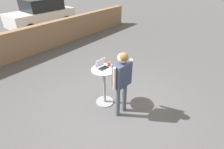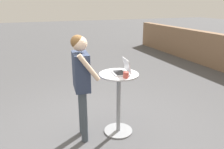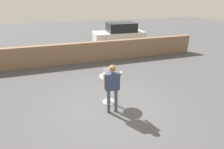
{
  "view_description": "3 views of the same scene",
  "coord_description": "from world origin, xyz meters",
  "px_view_note": "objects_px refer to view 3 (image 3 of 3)",
  "views": [
    {
      "loc": [
        -2.88,
        -2.19,
        3.29
      ],
      "look_at": [
        0.25,
        0.27,
        0.89
      ],
      "focal_mm": 28.0,
      "sensor_mm": 36.0,
      "label": 1
    },
    {
      "loc": [
        3.2,
        -0.95,
        2.2
      ],
      "look_at": [
        0.24,
        0.2,
        1.15
      ],
      "focal_mm": 35.0,
      "sensor_mm": 36.0,
      "label": 2
    },
    {
      "loc": [
        -1.51,
        -4.99,
        3.65
      ],
      "look_at": [
        0.16,
        0.28,
        1.18
      ],
      "focal_mm": 28.0,
      "sensor_mm": 36.0,
      "label": 3
    }
  ],
  "objects_px": {
    "cafe_table": "(109,87)",
    "parked_car_near_street": "(119,34)",
    "laptop": "(108,74)",
    "standing_person": "(112,83)",
    "coffee_mug": "(115,74)"
  },
  "relations": [
    {
      "from": "standing_person",
      "to": "parked_car_near_street",
      "type": "relative_size",
      "value": 0.43
    },
    {
      "from": "cafe_table",
      "to": "laptop",
      "type": "height_order",
      "value": "laptop"
    },
    {
      "from": "cafe_table",
      "to": "laptop",
      "type": "distance_m",
      "value": 0.5
    },
    {
      "from": "laptop",
      "to": "parked_car_near_street",
      "type": "xyz_separation_m",
      "value": [
        3.22,
        7.81,
        -0.25
      ]
    },
    {
      "from": "cafe_table",
      "to": "parked_car_near_street",
      "type": "height_order",
      "value": "parked_car_near_street"
    },
    {
      "from": "cafe_table",
      "to": "standing_person",
      "type": "relative_size",
      "value": 0.62
    },
    {
      "from": "parked_car_near_street",
      "to": "standing_person",
      "type": "bearing_deg",
      "value": -111.23
    },
    {
      "from": "cafe_table",
      "to": "laptop",
      "type": "bearing_deg",
      "value": 84.62
    },
    {
      "from": "laptop",
      "to": "standing_person",
      "type": "bearing_deg",
      "value": -96.2
    },
    {
      "from": "cafe_table",
      "to": "parked_car_near_street",
      "type": "distance_m",
      "value": 8.51
    },
    {
      "from": "laptop",
      "to": "parked_car_near_street",
      "type": "distance_m",
      "value": 8.45
    },
    {
      "from": "coffee_mug",
      "to": "parked_car_near_street",
      "type": "relative_size",
      "value": 0.03
    },
    {
      "from": "cafe_table",
      "to": "laptop",
      "type": "xyz_separation_m",
      "value": [
        0.01,
        0.06,
        0.5
      ]
    },
    {
      "from": "standing_person",
      "to": "parked_car_near_street",
      "type": "xyz_separation_m",
      "value": [
        3.3,
        8.49,
        -0.23
      ]
    },
    {
      "from": "coffee_mug",
      "to": "parked_car_near_street",
      "type": "distance_m",
      "value": 8.41
    }
  ]
}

